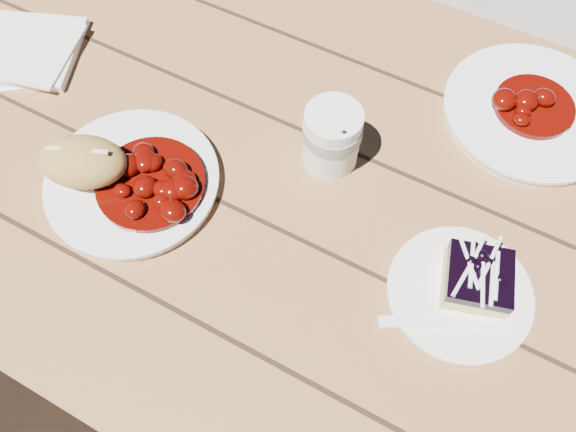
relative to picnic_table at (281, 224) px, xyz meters
The scene contains 13 objects.
ground 0.59m from the picnic_table, 90.00° to the left, with size 60.00×60.00×0.00m, color #9A948B.
picnic_table is the anchor object (origin of this frame).
main_plate 0.27m from the picnic_table, 145.91° to the right, with size 0.23×0.23×0.02m, color white.
goulash_stew 0.27m from the picnic_table, 141.81° to the right, with size 0.15×0.15×0.04m, color #550803, non-canonical shape.
bread_roll 0.33m from the picnic_table, 149.04° to the right, with size 0.12×0.08×0.06m, color #AB8A42.
dessert_plate 0.34m from the picnic_table, 10.70° to the right, with size 0.18×0.18×0.01m, color white.
blueberry_cake 0.36m from the picnic_table, ahead, with size 0.10×0.10×0.05m.
fork_dessert 0.34m from the picnic_table, 22.26° to the right, with size 0.03×0.16×0.01m, color white, non-canonical shape.
coffee_cup 0.22m from the picnic_table, 47.31° to the left, with size 0.08×0.08×0.10m, color white.
napkin_stack 0.49m from the picnic_table, behind, with size 0.15×0.15×0.01m, color white.
fork_table 0.48m from the picnic_table, behind, with size 0.03×0.16×0.01m, color white, non-canonical shape.
second_plate 0.42m from the picnic_table, 43.23° to the left, with size 0.25×0.25×0.02m, color white.
second_stew 0.43m from the picnic_table, 43.23° to the left, with size 0.12×0.12×0.04m, color #550803, non-canonical shape.
Camera 1 is at (0.21, -0.37, 1.42)m, focal length 35.00 mm.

